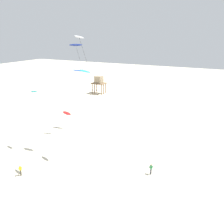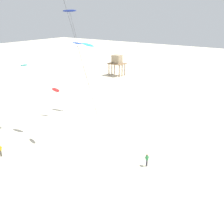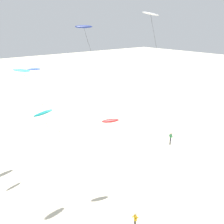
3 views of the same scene
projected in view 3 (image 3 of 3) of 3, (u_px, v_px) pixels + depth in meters
The scene contains 9 objects.
ground_plane at pixel (173, 180), 30.03m from camera, with size 260.00×260.00×0.00m, color beige.
kite_blue at pixel (35, 71), 30.51m from camera, with size 4.86×0.92×13.23m.
kite_teal at pixel (44, 114), 23.16m from camera, with size 3.26×0.73×10.61m.
kite_navy at pixel (84, 28), 26.96m from camera, with size 6.94×1.00×18.29m.
kite_cyan at pixel (22, 71), 32.74m from camera, with size 6.86×1.10×12.87m.
kite_red at pixel (111, 121), 27.80m from camera, with size 4.59×1.31×8.07m.
kite_white at pixel (152, 20), 25.38m from camera, with size 7.96×1.15×19.61m.
kite_flyer_nearest at pixel (135, 220), 22.83m from camera, with size 0.67×0.69×1.67m.
kite_flyer_middle at pixel (171, 137), 39.33m from camera, with size 0.69×0.68×1.67m.
Camera 3 is at (-21.86, -14.77, 18.37)m, focal length 38.66 mm.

